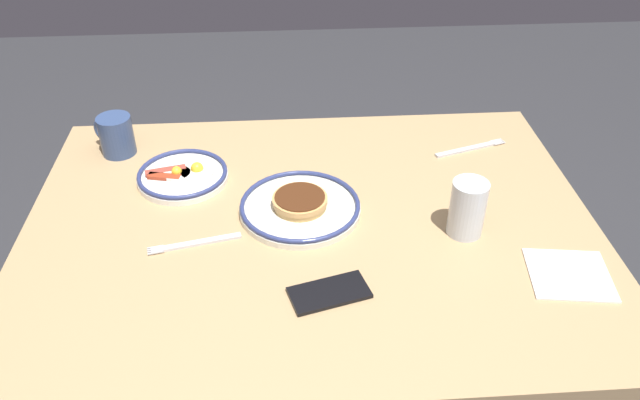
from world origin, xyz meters
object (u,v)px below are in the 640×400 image
Objects in this scene: plate_near_main at (183,175)px; fork_far at (194,243)px; coffee_mug at (116,135)px; cell_phone at (329,293)px; drinking_glass at (467,211)px; paper_napkin at (569,275)px; plate_center_pancakes at (300,206)px; fork_near at (471,148)px.

plate_near_main reaches higher than fork_far.
plate_near_main is 0.22m from coffee_mug.
coffee_mug is 0.43m from fork_far.
drinking_glass is at bearing -166.27° from cell_phone.
drinking_glass is (-0.77, 0.37, 0.00)m from coffee_mug.
drinking_glass reaches higher than plate_near_main.
paper_napkin is at bearing 153.64° from plate_near_main.
paper_napkin is (-0.17, 0.14, -0.05)m from drinking_glass.
cell_phone is 0.46m from paper_napkin.
coffee_mug reaches higher than paper_napkin.
plate_center_pancakes is 1.37× the size of fork_near.
plate_near_main is 0.70m from fork_near.
cell_phone reaches higher than fork_far.
coffee_mug is at bearing -28.70° from paper_napkin.
fork_near is (-0.39, -0.48, -0.00)m from cell_phone.
coffee_mug is (0.43, -0.27, 0.04)m from plate_center_pancakes.
paper_napkin is (-0.76, 0.38, -0.01)m from plate_near_main.
fork_far is at bearing 120.39° from coffee_mug.
fork_far is (0.55, 0.00, -0.05)m from drinking_glass.
coffee_mug is 0.70× the size of paper_napkin.
plate_near_main is at bearing 142.08° from coffee_mug.
plate_center_pancakes is at bearing -25.35° from paper_napkin.
plate_near_main is at bearing -28.25° from plate_center_pancakes.
drinking_glass is 0.23m from paper_napkin.
paper_napkin is at bearing 98.15° from fork_near.
plate_center_pancakes is 2.15× the size of drinking_glass.
fork_near reaches higher than paper_napkin.
coffee_mug reaches higher than cell_phone.
cell_phone is at bearing 131.92° from coffee_mug.
plate_center_pancakes is 0.35m from drinking_glass.
paper_napkin is at bearing 138.97° from drinking_glass.
fork_near is at bearing -153.52° from fork_far.
plate_near_main is 1.11× the size of fork_far.
drinking_glass is at bearing -41.03° from paper_napkin.
coffee_mug is 0.87m from fork_near.
coffee_mug reaches higher than plate_near_main.
cell_phone is (0.29, 0.16, -0.05)m from drinking_glass.
plate_center_pancakes is 0.49m from fork_near.
fork_far is at bearing 0.34° from drinking_glass.
plate_near_main is at bearing -79.02° from fork_far.
plate_center_pancakes reaches higher than paper_napkin.
cell_phone is at bearing 29.30° from drinking_glass.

